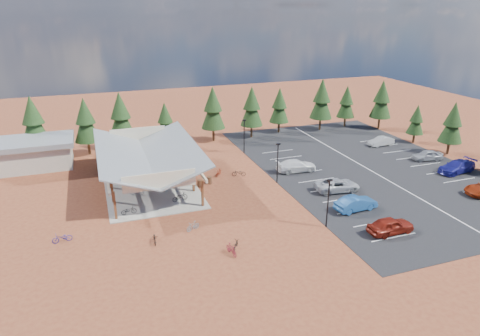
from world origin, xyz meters
TOP-DOWN VIEW (x-y plane):
  - ground at (0.00, 0.00)m, footprint 140.00×140.00m
  - asphalt_lot at (18.50, 3.00)m, footprint 27.00×44.00m
  - concrete_pad at (-10.00, 7.00)m, footprint 10.60×18.60m
  - bike_pavilion at (-10.00, 7.00)m, footprint 11.65×19.40m
  - outbuilding at (-24.00, 18.00)m, footprint 11.00×7.00m
  - lamp_post_0 at (5.00, -10.00)m, footprint 0.50×0.25m
  - lamp_post_1 at (5.00, 2.00)m, footprint 0.50×0.25m
  - lamp_post_2 at (5.00, 14.00)m, footprint 0.50×0.25m
  - trash_bin_0 at (-3.00, 4.52)m, footprint 0.60×0.60m
  - trash_bin_1 at (-4.36, 4.00)m, footprint 0.60×0.60m
  - pine_0 at (-23.66, 22.21)m, footprint 3.88×3.88m
  - pine_1 at (-16.73, 21.18)m, footprint 3.62×3.62m
  - pine_2 at (-11.76, 21.57)m, footprint 3.82×3.82m
  - pine_3 at (-5.30, 21.02)m, footprint 3.00×3.00m
  - pine_4 at (2.49, 21.64)m, footprint 3.80×3.80m
  - pine_5 at (8.99, 21.40)m, footprint 3.67×3.67m
  - pine_6 at (14.47, 22.54)m, footprint 3.33×3.33m
  - pine_7 at (21.96, 21.53)m, footprint 3.86×3.86m
  - pine_8 at (27.34, 22.04)m, footprint 3.18×3.18m
  - pine_11 at (33.38, 3.71)m, footprint 3.35×3.35m
  - pine_12 at (32.51, 10.02)m, footprint 2.64×2.64m
  - pine_13 at (32.29, 18.79)m, footprint 3.71×3.71m
  - bike_0 at (-13.25, -0.80)m, footprint 1.64×0.66m
  - bike_1 at (-11.89, 3.86)m, footprint 1.68×0.96m
  - bike_2 at (-12.87, 10.59)m, footprint 1.78×1.09m
  - bike_3 at (-13.42, 13.94)m, footprint 1.75×0.57m
  - bike_4 at (-7.50, 0.66)m, footprint 1.94×1.09m
  - bike_5 at (-7.10, 6.53)m, footprint 1.88×0.73m
  - bike_6 at (-7.78, 8.03)m, footprint 1.69×0.87m
  - bike_7 at (-7.59, 13.16)m, footprint 1.85×1.08m
  - bike_8 at (-11.56, -7.34)m, footprint 0.72×1.74m
  - bike_10 at (-19.68, -4.42)m, footprint 1.85×0.84m
  - bike_11 at (-5.49, -11.63)m, footprint 0.83×1.82m
  - bike_12 at (-4.86, -10.91)m, footprint 1.27×1.57m
  - bike_13 at (-7.67, -6.24)m, footprint 1.59×1.07m
  - bike_15 at (-1.15, 6.67)m, footprint 1.38×1.52m
  - bike_16 at (1.25, 5.64)m, footprint 1.84×1.14m
  - car_0 at (10.19, -13.13)m, footprint 4.74×2.03m
  - car_1 at (9.84, -7.80)m, footprint 4.91×2.11m
  - car_2 at (10.67, -2.75)m, footprint 5.55×3.05m
  - car_3 at (8.99, 4.67)m, footprint 5.51×2.52m
  - car_7 at (28.70, -2.69)m, footprint 5.75×3.00m
  - car_8 at (28.45, 2.44)m, footprint 4.53×2.47m
  - car_9 at (26.48, 10.30)m, footprint 4.28×1.74m

SIDE VIEW (x-z plane):
  - ground at x=0.00m, z-range 0.00..0.00m
  - asphalt_lot at x=18.50m, z-range 0.00..0.04m
  - concrete_pad at x=-10.00m, z-range 0.00..0.10m
  - bike_12 at x=-4.86m, z-range 0.00..0.80m
  - bike_8 at x=-11.56m, z-range 0.00..0.89m
  - trash_bin_0 at x=-3.00m, z-range 0.00..0.90m
  - trash_bin_1 at x=-4.36m, z-range 0.00..0.90m
  - bike_16 at x=1.25m, z-range 0.00..0.92m
  - bike_13 at x=-7.67m, z-range 0.00..0.93m
  - bike_10 at x=-19.68m, z-range 0.00..0.94m
  - bike_15 at x=-1.15m, z-range 0.00..0.96m
  - bike_0 at x=-13.25m, z-range 0.10..0.94m
  - bike_6 at x=-7.78m, z-range 0.10..0.95m
  - bike_11 at x=-5.49m, z-range 0.00..1.06m
  - bike_2 at x=-12.87m, z-range 0.10..0.99m
  - bike_4 at x=-7.50m, z-range 0.10..1.06m
  - bike_1 at x=-11.89m, z-range 0.10..1.07m
  - bike_3 at x=-13.42m, z-range 0.10..1.14m
  - bike_7 at x=-7.59m, z-range 0.10..1.18m
  - bike_5 at x=-7.10m, z-range 0.10..1.20m
  - car_9 at x=26.48m, z-range 0.04..1.42m
  - car_8 at x=28.45m, z-range 0.04..1.50m
  - car_2 at x=10.67m, z-range 0.04..1.51m
  - car_3 at x=8.99m, z-range 0.04..1.60m
  - car_1 at x=9.84m, z-range 0.04..1.61m
  - car_7 at x=28.70m, z-range 0.04..1.63m
  - car_0 at x=10.19m, z-range 0.04..1.63m
  - outbuilding at x=-24.00m, z-range 0.08..3.98m
  - lamp_post_0 at x=5.00m, z-range 0.41..5.55m
  - lamp_post_1 at x=5.00m, z-range 0.41..5.55m
  - lamp_post_2 at x=5.00m, z-range 0.41..5.55m
  - pine_12 at x=32.51m, z-range 0.67..6.82m
  - bike_pavilion at x=-10.00m, z-range 1.34..6.31m
  - pine_3 at x=-5.30m, z-range 0.77..7.75m
  - pine_8 at x=27.34m, z-range 0.82..8.23m
  - pine_6 at x=14.47m, z-range 0.86..8.61m
  - pine_11 at x=33.38m, z-range 0.86..8.68m
  - pine_1 at x=-16.73m, z-range 0.93..9.38m
  - pine_5 at x=8.99m, z-range 0.95..9.50m
  - pine_13 at x=32.29m, z-range 0.96..9.60m
  - pine_4 at x=2.49m, z-range 0.98..9.83m
  - pine_2 at x=-11.76m, z-range 0.99..9.88m
  - pine_7 at x=21.96m, z-range 1.00..10.00m
  - pine_0 at x=-23.66m, z-range 1.00..10.03m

